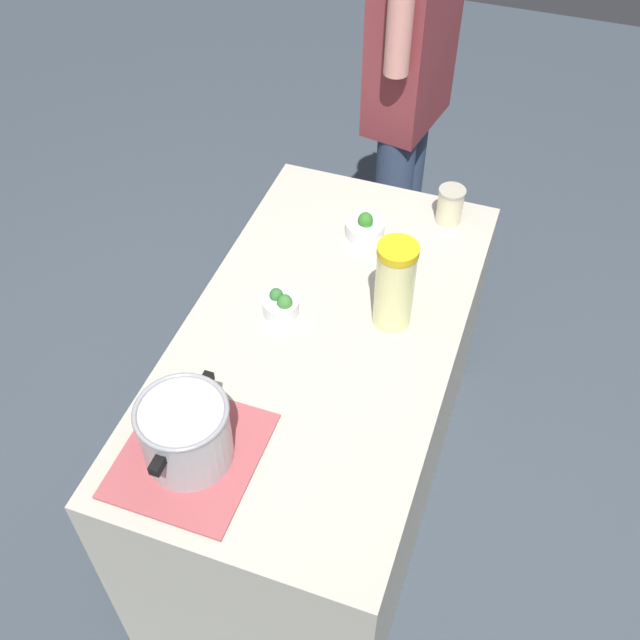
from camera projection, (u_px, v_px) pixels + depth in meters
ground_plane at (320, 493)px, 2.69m from camera, size 8.00×8.00×0.00m
counter_slab at (320, 423)px, 2.38m from camera, size 1.38×0.73×0.85m
dish_cloth at (191, 455)px, 1.80m from camera, size 0.35×0.32×0.01m
cooking_pot at (185, 432)px, 1.73m from camera, size 0.28×0.21×0.18m
lemonade_pitcher at (395, 285)px, 2.00m from camera, size 0.11×0.11×0.27m
mason_jar at (450, 205)px, 2.34m from camera, size 0.08×0.08×0.12m
broccoli_bowl_front at (281, 304)px, 2.10m from camera, size 0.10×0.10×0.07m
broccoli_bowl_center at (365, 227)px, 2.32m from camera, size 0.12×0.12×0.08m
person_cook at (407, 107)px, 2.70m from camera, size 0.50×0.26×1.67m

